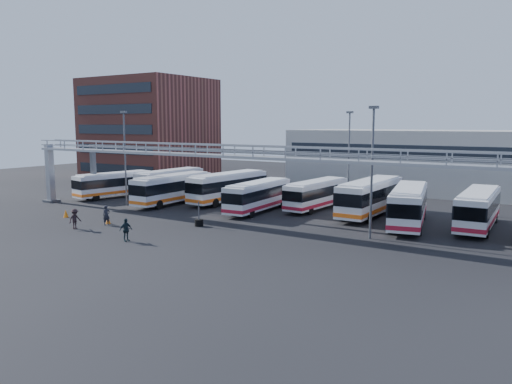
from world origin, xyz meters
The scene contains 22 objects.
ground centered at (0.00, 0.00, 0.00)m, with size 140.00×140.00×0.00m, color black.
gantry centered at (0.00, 5.87, 5.51)m, with size 51.40×5.15×7.10m.
apartment_building centered at (-34.00, 30.00, 8.00)m, with size 18.00×15.00×16.00m, color brown.
warehouse centered at (12.00, 38.00, 4.00)m, with size 42.00×14.00×8.00m, color #9E9E99.
light_pole_left centered at (-16.00, 8.00, 5.73)m, with size 0.70×0.35×10.21m.
light_pole_mid centered at (12.00, 7.00, 5.73)m, with size 0.70×0.35×10.21m.
light_pole_back centered at (4.00, 22.00, 5.73)m, with size 0.70×0.35×10.21m.
bus_0 centered at (-21.67, 11.44, 1.67)m, with size 4.06×10.21×3.02m.
bus_1 centered at (-17.61, 16.81, 1.74)m, with size 2.40×10.34×3.14m.
bus_2 centered at (-12.31, 11.38, 1.82)m, with size 2.61×10.85×3.29m.
bus_3 centered at (-7.69, 15.49, 1.88)m, with size 3.44×11.34×3.40m.
bus_4 centered at (-1.69, 12.35, 1.70)m, with size 2.95×10.27×3.08m.
bus_5 centered at (2.66, 16.90, 1.68)m, with size 2.80×10.09×3.03m.
bus_6 centered at (8.66, 16.27, 1.95)m, with size 2.71×11.58×3.52m.
bus_7 centered at (13.12, 13.46, 1.90)m, with size 4.88×11.61×3.44m.
bus_8 centered at (18.42, 15.48, 1.81)m, with size 2.91×10.87×3.27m.
pedestrian_a centered at (-9.37, -0.51, 0.88)m, with size 0.64×0.42×1.76m, color #212129.
pedestrian_c centered at (-10.32, -3.07, 0.87)m, with size 1.13×0.65×1.74m, color black.
pedestrian_d centered at (-3.32, -3.86, 0.88)m, with size 1.03×0.43×1.76m, color #19282E.
cone_left centered at (-15.56, -0.11, 0.37)m, with size 0.46×0.46×0.73m, color orange.
cone_right centered at (-9.74, -0.02, 0.35)m, with size 0.44×0.44×0.70m, color orange.
tire_stack centered at (-2.23, 3.54, 0.36)m, with size 0.75×0.75×2.15m.
Camera 1 is at (25.02, -29.74, 8.90)m, focal length 35.00 mm.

